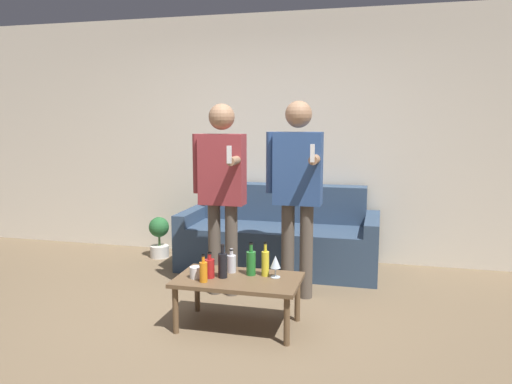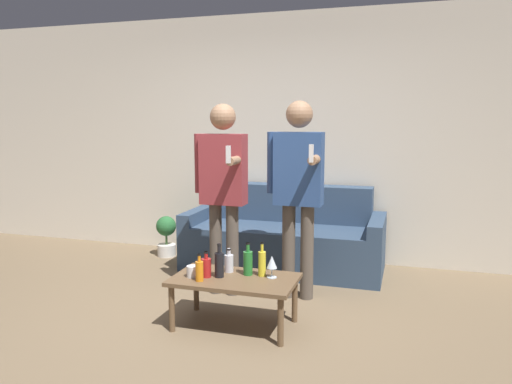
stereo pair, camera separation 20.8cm
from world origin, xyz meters
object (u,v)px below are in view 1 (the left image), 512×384
(bottle_orange, at_px, (203,271))
(person_standing_left, at_px, (222,183))
(coffee_table, at_px, (238,284))
(couch, at_px, (280,238))
(person_standing_right, at_px, (297,182))

(bottle_orange, distance_m, person_standing_left, 0.98)
(coffee_table, xyz_separation_m, bottle_orange, (-0.22, -0.15, 0.12))
(couch, bearing_deg, person_standing_left, -109.39)
(couch, bearing_deg, person_standing_right, -69.25)
(bottle_orange, height_order, person_standing_left, person_standing_left)
(coffee_table, distance_m, bottle_orange, 0.29)
(person_standing_right, bearing_deg, bottle_orange, -120.52)
(couch, height_order, person_standing_right, person_standing_right)
(couch, xyz_separation_m, coffee_table, (0.01, -1.59, 0.03))
(couch, distance_m, person_standing_left, 1.21)
(person_standing_left, distance_m, person_standing_right, 0.66)
(coffee_table, distance_m, person_standing_left, 1.00)
(bottle_orange, relative_size, person_standing_left, 0.12)
(bottle_orange, bearing_deg, couch, 83.12)
(person_standing_right, bearing_deg, person_standing_left, -171.87)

